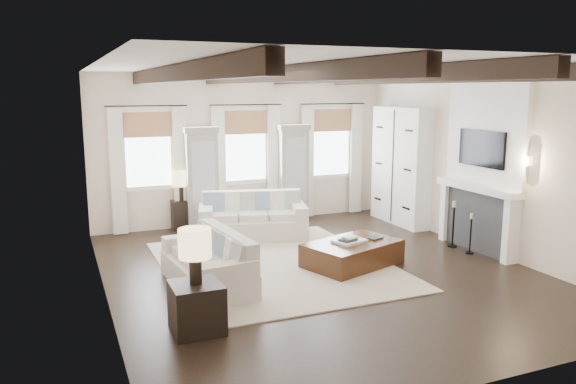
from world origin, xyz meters
name	(u,v)px	position (x,y,z in m)	size (l,w,h in m)	color
ground	(320,272)	(0.00, 0.00, 0.00)	(7.50, 7.50, 0.00)	black
room_shell	(337,147)	(0.75, 0.90, 1.89)	(6.54, 7.54, 3.22)	#F6E2CD
area_rug	(276,265)	(-0.54, 0.58, 0.01)	(3.55, 4.21, 0.02)	#B9AA95
sofa_back	(253,219)	(-0.29, 2.43, 0.36)	(2.24, 1.43, 0.88)	beige
sofa_left	(211,264)	(-1.76, 0.03, 0.33)	(1.05, 1.98, 0.81)	beige
ottoman	(352,254)	(0.63, 0.08, 0.20)	(1.54, 0.96, 0.40)	black
tray	(350,241)	(0.58, 0.09, 0.42)	(0.50, 0.38, 0.04)	white
book_lower	(348,240)	(0.52, 0.04, 0.46)	(0.26, 0.20, 0.04)	#262628
book_upper	(350,237)	(0.57, 0.04, 0.50)	(0.22, 0.17, 0.03)	beige
book_loose	(375,238)	(1.06, 0.10, 0.42)	(0.24, 0.18, 0.03)	#262628
side_table_front	(197,307)	(-2.34, -1.44, 0.30)	(0.60, 0.60, 0.60)	black
lamp_front	(195,247)	(-2.34, -1.44, 1.05)	(0.39, 0.39, 0.67)	black
side_table_back	(182,215)	(-1.44, 3.63, 0.30)	(0.41, 0.41, 0.61)	black
lamp_back	(180,180)	(-1.44, 3.63, 1.04)	(0.36, 0.36, 0.63)	black
candlestick_near	(470,237)	(2.90, -0.11, 0.30)	(0.15, 0.15, 0.72)	black
candlestick_far	(453,228)	(2.90, 0.37, 0.36)	(0.17, 0.17, 0.86)	black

